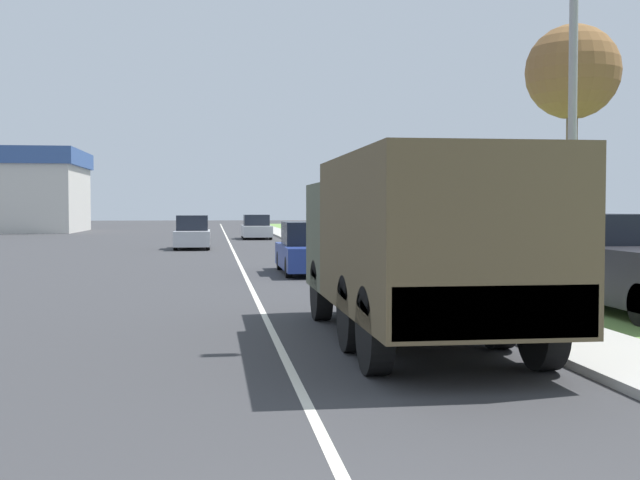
# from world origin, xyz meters

# --- Properties ---
(ground_plane) EXTENTS (180.00, 180.00, 0.00)m
(ground_plane) POSITION_xyz_m (0.00, 40.00, 0.00)
(ground_plane) COLOR #38383A
(lane_centre_stripe) EXTENTS (0.12, 120.00, 0.00)m
(lane_centre_stripe) POSITION_xyz_m (0.00, 40.00, 0.00)
(lane_centre_stripe) COLOR silver
(lane_centre_stripe) RESTS_ON ground
(sidewalk_right) EXTENTS (1.80, 120.00, 0.12)m
(sidewalk_right) POSITION_xyz_m (4.50, 40.00, 0.06)
(sidewalk_right) COLOR #ADAAA3
(sidewalk_right) RESTS_ON ground
(grass_strip_right) EXTENTS (7.00, 120.00, 0.02)m
(grass_strip_right) POSITION_xyz_m (8.90, 40.00, 0.01)
(grass_strip_right) COLOR #6B9347
(grass_strip_right) RESTS_ON ground
(military_truck) EXTENTS (2.51, 7.48, 2.86)m
(military_truck) POSITION_xyz_m (2.12, 8.68, 1.62)
(military_truck) COLOR #474C38
(military_truck) RESTS_ON ground
(car_nearest_ahead) EXTENTS (1.73, 4.78, 1.64)m
(car_nearest_ahead) POSITION_xyz_m (2.03, 22.04, 0.73)
(car_nearest_ahead) COLOR navy
(car_nearest_ahead) RESTS_ON ground
(car_second_ahead) EXTENTS (1.77, 4.10, 1.71)m
(car_second_ahead) POSITION_xyz_m (-2.01, 37.79, 0.76)
(car_second_ahead) COLOR #B7BABF
(car_second_ahead) RESTS_ON ground
(car_third_ahead) EXTENTS (1.90, 4.74, 1.63)m
(car_third_ahead) POSITION_xyz_m (1.93, 50.57, 0.73)
(car_third_ahead) COLOR #B7BABF
(car_third_ahead) RESTS_ON ground
(pickup_truck) EXTENTS (1.95, 5.51, 1.95)m
(pickup_truck) POSITION_xyz_m (7.35, 11.78, 0.92)
(pickup_truck) COLOR black
(pickup_truck) RESTS_ON grass_strip_right
(lamp_post) EXTENTS (1.69, 0.24, 8.35)m
(lamp_post) POSITION_xyz_m (4.57, 8.86, 4.99)
(lamp_post) COLOR gray
(lamp_post) RESTS_ON sidewalk_right
(tree_mid_right) EXTENTS (2.83, 2.83, 7.57)m
(tree_mid_right) POSITION_xyz_m (9.77, 19.61, 6.09)
(tree_mid_right) COLOR brown
(tree_mid_right) RESTS_ON grass_strip_right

